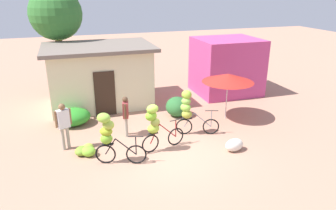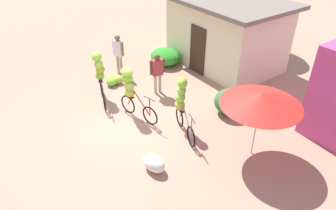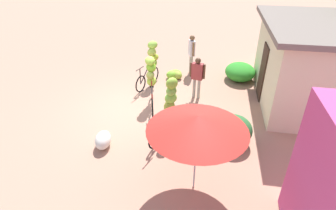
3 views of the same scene
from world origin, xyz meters
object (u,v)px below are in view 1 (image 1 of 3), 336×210
object	(u,v)px
shop_pink	(226,66)
bicycle_center_loaded	(189,110)
banana_pile_on_ground	(86,150)
tree_behind_building	(56,15)
person_vendor	(126,112)
person_bystander	(64,122)
bicycle_near_pile	(155,124)
building_low	(100,75)
produce_sack	(234,145)
market_umbrella	(228,78)
bicycle_leftmost	(110,134)

from	to	relation	value
shop_pink	bicycle_center_loaded	bearing A→B (deg)	-131.69
bicycle_center_loaded	banana_pile_on_ground	world-z (taller)	bicycle_center_loaded
banana_pile_on_ground	tree_behind_building	bearing A→B (deg)	94.49
bicycle_center_loaded	person_vendor	xyz separation A→B (m)	(-2.30, 0.64, -0.06)
shop_pink	person_vendor	distance (m)	7.13
tree_behind_building	person_bystander	size ratio (longest dim) A/B	3.18
bicycle_near_pile	banana_pile_on_ground	bearing A→B (deg)	168.20
building_low	tree_behind_building	size ratio (longest dim) A/B	0.93
produce_sack	bicycle_center_loaded	bearing A→B (deg)	120.99
bicycle_center_loaded	produce_sack	world-z (taller)	bicycle_center_loaded
bicycle_near_pile	person_bystander	xyz separation A→B (m)	(-2.96, 1.11, 0.01)
market_umbrella	produce_sack	world-z (taller)	market_umbrella
bicycle_leftmost	produce_sack	size ratio (longest dim) A/B	2.52
bicycle_near_pile	produce_sack	bearing A→B (deg)	-17.59
building_low	shop_pink	xyz separation A→B (m)	(6.58, -0.24, -0.01)
shop_pink	bicycle_center_loaded	distance (m)	5.74
person_bystander	banana_pile_on_ground	bearing A→B (deg)	-45.05
shop_pink	tree_behind_building	size ratio (longest dim) A/B	0.59
bicycle_center_loaded	bicycle_leftmost	bearing A→B (deg)	-158.64
building_low	bicycle_near_pile	distance (m)	5.56
tree_behind_building	market_umbrella	bearing A→B (deg)	-41.95
market_umbrella	banana_pile_on_ground	world-z (taller)	market_umbrella
tree_behind_building	bicycle_near_pile	bearing A→B (deg)	-69.49
bicycle_center_loaded	produce_sack	xyz separation A→B (m)	(1.04, -1.72, -0.80)
shop_pink	person_vendor	xyz separation A→B (m)	(-6.11, -3.63, -0.49)
building_low	bicycle_near_pile	bearing A→B (deg)	-77.57
banana_pile_on_ground	person_vendor	bearing A→B (deg)	33.13
tree_behind_building	bicycle_leftmost	bearing A→B (deg)	-80.82
building_low	market_umbrella	world-z (taller)	building_low
tree_behind_building	produce_sack	xyz separation A→B (m)	(5.52, -8.59, -3.85)
bicycle_near_pile	person_vendor	size ratio (longest dim) A/B	1.11
tree_behind_building	market_umbrella	world-z (taller)	tree_behind_building
building_low	produce_sack	distance (m)	7.41
shop_pink	bicycle_near_pile	bearing A→B (deg)	-136.17
banana_pile_on_ground	produce_sack	world-z (taller)	produce_sack
market_umbrella	produce_sack	xyz separation A→B (m)	(-1.07, -2.68, -1.62)
bicycle_center_loaded	person_bystander	distance (m)	4.54
produce_sack	person_bystander	size ratio (longest dim) A/B	0.41
shop_pink	market_umbrella	size ratio (longest dim) A/B	1.48
building_low	person_vendor	bearing A→B (deg)	-83.12
market_umbrella	banana_pile_on_ground	xyz separation A→B (m)	(-6.01, -1.36, -1.68)
market_umbrella	bicycle_leftmost	bearing A→B (deg)	-157.42
bicycle_near_pile	person_vendor	world-z (taller)	bicycle_near_pile
banana_pile_on_ground	person_bystander	distance (m)	1.26
shop_pink	bicycle_leftmost	xyz separation A→B (m)	(-6.98, -5.52, -0.40)
banana_pile_on_ground	produce_sack	xyz separation A→B (m)	(4.95, -1.32, 0.06)
tree_behind_building	banana_pile_on_ground	world-z (taller)	tree_behind_building
bicycle_leftmost	bicycle_center_loaded	world-z (taller)	bicycle_center_loaded
market_umbrella	banana_pile_on_ground	size ratio (longest dim) A/B	2.48
shop_pink	produce_sack	xyz separation A→B (m)	(-2.77, -6.00, -1.22)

